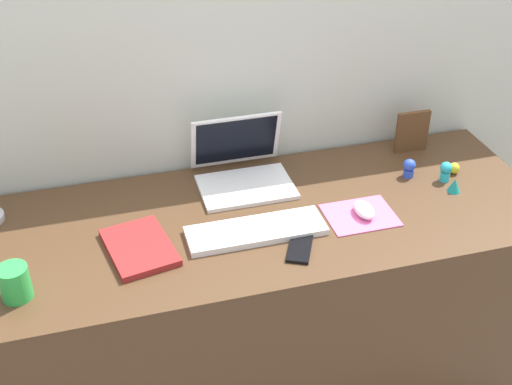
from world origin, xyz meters
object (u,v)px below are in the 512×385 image
at_px(cell_phone, 300,248).
at_px(toy_figurine_yellow, 454,168).
at_px(picture_frame, 412,131).
at_px(coffee_mug, 15,283).
at_px(toy_figurine_blue, 409,168).
at_px(toy_figurine_cyan, 446,171).
at_px(keyboard, 256,231).
at_px(mouse, 364,210).
at_px(notebook_pad, 139,247).
at_px(toy_figurine_teal, 454,185).
at_px(laptop, 241,166).

relative_size(cell_phone, toy_figurine_yellow, 3.32).
relative_size(picture_frame, coffee_mug, 1.58).
bearing_deg(toy_figurine_blue, toy_figurine_cyan, -29.41).
distance_m(keyboard, toy_figurine_cyan, 0.69).
xyz_separation_m(mouse, coffee_mug, (-1.01, -0.10, 0.03)).
height_order(keyboard, notebook_pad, same).
relative_size(keyboard, toy_figurine_yellow, 10.64).
height_order(keyboard, mouse, mouse).
relative_size(coffee_mug, toy_figurine_blue, 1.50).
bearing_deg(notebook_pad, cell_phone, -26.20).
height_order(coffee_mug, toy_figurine_cyan, coffee_mug).
relative_size(picture_frame, toy_figurine_teal, 3.19).
height_order(toy_figurine_blue, toy_figurine_teal, toy_figurine_blue).
xyz_separation_m(cell_phone, toy_figurine_yellow, (0.63, 0.25, 0.01)).
height_order(mouse, coffee_mug, coffee_mug).
xyz_separation_m(laptop, toy_figurine_yellow, (0.70, -0.15, -0.03)).
bearing_deg(coffee_mug, toy_figurine_yellow, 9.78).
distance_m(laptop, picture_frame, 0.63).
distance_m(toy_figurine_blue, toy_figurine_teal, 0.16).
height_order(keyboard, picture_frame, picture_frame).
distance_m(picture_frame, toy_figurine_blue, 0.18).
bearing_deg(picture_frame, toy_figurine_cyan, -85.26).
xyz_separation_m(mouse, toy_figurine_teal, (0.33, 0.05, 0.00)).
bearing_deg(mouse, coffee_mug, -174.59).
height_order(picture_frame, toy_figurine_yellow, picture_frame).
xyz_separation_m(mouse, toy_figurine_yellow, (0.39, 0.15, -0.00)).
bearing_deg(keyboard, coffee_mug, -171.87).
relative_size(mouse, toy_figurine_teal, 2.04).
bearing_deg(cell_phone, toy_figurine_cyan, 46.65).
relative_size(laptop, picture_frame, 2.00).
bearing_deg(keyboard, notebook_pad, 177.73).
bearing_deg(keyboard, cell_phone, -47.50).
bearing_deg(mouse, picture_frame, 45.83).
xyz_separation_m(laptop, keyboard, (-0.03, -0.30, -0.04)).
height_order(toy_figurine_blue, toy_figurine_cyan, toy_figurine_cyan).
bearing_deg(cell_phone, notebook_pad, -169.69).
bearing_deg(cell_phone, toy_figurine_teal, 40.75).
height_order(notebook_pad, coffee_mug, coffee_mug).
bearing_deg(laptop, coffee_mug, -150.72).
bearing_deg(toy_figurine_teal, laptop, 158.40).
xyz_separation_m(laptop, toy_figurine_blue, (0.54, -0.13, -0.02)).
bearing_deg(toy_figurine_teal, coffee_mug, -174.00).
distance_m(coffee_mug, toy_figurine_yellow, 1.42).
bearing_deg(toy_figurine_yellow, toy_figurine_teal, -119.71).
height_order(cell_phone, toy_figurine_cyan, toy_figurine_cyan).
height_order(laptop, keyboard, laptop).
xyz_separation_m(cell_phone, coffee_mug, (-0.77, 0.01, 0.04)).
xyz_separation_m(toy_figurine_cyan, toy_figurine_yellow, (0.05, 0.03, -0.02)).
relative_size(mouse, toy_figurine_cyan, 1.38).
height_order(laptop, coffee_mug, laptop).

